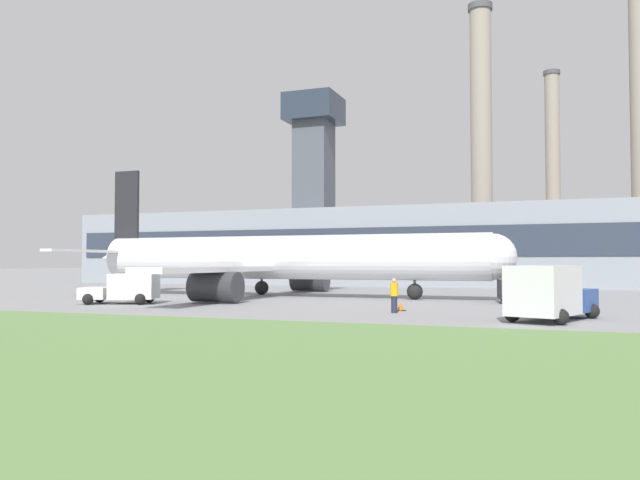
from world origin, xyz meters
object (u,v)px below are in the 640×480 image
airplane (279,259)px  ground_crew_person (394,295)px  pushback_tug (526,289)px  fuel_truck (549,294)px  baggage_truck (125,289)px

airplane → ground_crew_person: size_ratio=18.90×
pushback_tug → fuel_truck: fuel_truck is taller
baggage_truck → ground_crew_person: size_ratio=2.82×
pushback_tug → baggage_truck: (-23.98, -9.17, 0.05)m
airplane → ground_crew_person: (11.95, -11.96, -1.96)m
pushback_tug → ground_crew_person: size_ratio=2.07×
airplane → fuel_truck: 24.01m
pushback_tug → ground_crew_person: bearing=-120.9°
pushback_tug → ground_crew_person: (-6.17, -10.31, 0.01)m
fuel_truck → ground_crew_person: size_ratio=3.46×
pushback_tug → fuel_truck: (1.43, -12.19, 0.32)m
airplane → fuel_truck: airplane is taller
baggage_truck → ground_crew_person: bearing=-3.6°
airplane → fuel_truck: bearing=-35.3°
baggage_truck → fuel_truck: (25.41, -3.01, 0.27)m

